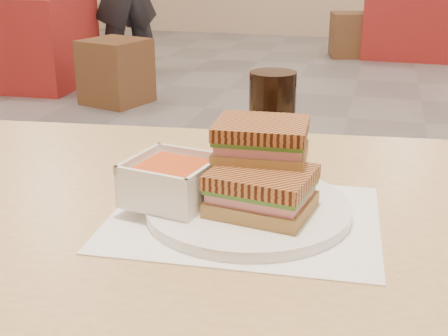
% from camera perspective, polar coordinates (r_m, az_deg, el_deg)
% --- Properties ---
extents(main_table, '(1.27, 0.83, 0.75)m').
position_cam_1_polar(main_table, '(0.91, -4.73, -9.62)').
color(main_table, tan).
rests_on(main_table, ground).
extents(tray_liner, '(0.37, 0.30, 0.00)m').
position_cam_1_polar(tray_liner, '(0.80, 1.93, -4.79)').
color(tray_liner, white).
rests_on(tray_liner, main_table).
extents(plate, '(0.28, 0.28, 0.01)m').
position_cam_1_polar(plate, '(0.81, 2.32, -3.85)').
color(plate, white).
rests_on(plate, tray_liner).
extents(soup_bowl, '(0.13, 0.13, 0.06)m').
position_cam_1_polar(soup_bowl, '(0.80, -4.99, -1.39)').
color(soup_bowl, white).
rests_on(soup_bowl, plate).
extents(panini_lower, '(0.14, 0.12, 0.06)m').
position_cam_1_polar(panini_lower, '(0.77, 3.62, -2.18)').
color(panini_lower, '#AC8947').
rests_on(panini_lower, plate).
extents(panini_upper, '(0.13, 0.11, 0.05)m').
position_cam_1_polar(panini_upper, '(0.80, 3.60, 2.59)').
color(panini_upper, '#AC8947').
rests_on(panini_upper, panini_lower).
extents(cola_glass, '(0.07, 0.07, 0.16)m').
position_cam_1_polar(cola_glass, '(0.95, 4.61, 4.52)').
color(cola_glass, black).
rests_on(cola_glass, main_table).
extents(bg_table_0, '(0.85, 0.85, 0.72)m').
position_cam_1_polar(bg_table_0, '(5.16, -17.96, 11.49)').
color(bg_table_0, maroon).
rests_on(bg_table_0, ground).
extents(bg_table_2, '(0.88, 0.88, 0.75)m').
position_cam_1_polar(bg_table_2, '(6.59, 17.25, 13.46)').
color(bg_table_2, maroon).
rests_on(bg_table_2, ground).
extents(bg_chair_0r, '(0.51, 0.51, 0.46)m').
position_cam_1_polar(bg_chair_0r, '(4.44, -10.34, 9.09)').
color(bg_chair_0r, brown).
rests_on(bg_chair_0r, ground).
extents(bg_chair_2l, '(0.47, 0.47, 0.45)m').
position_cam_1_polar(bg_chair_2l, '(6.42, 12.05, 12.40)').
color(bg_chair_2l, brown).
rests_on(bg_chair_2l, ground).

